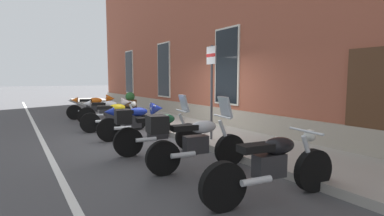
{
  "coord_description": "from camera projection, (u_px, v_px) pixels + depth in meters",
  "views": [
    {
      "loc": [
        7.37,
        -3.82,
        1.68
      ],
      "look_at": [
        1.09,
        0.15,
        0.93
      ],
      "focal_mm": 26.63,
      "sensor_mm": 36.0,
      "label": 1
    }
  ],
  "objects": [
    {
      "name": "ground_plane",
      "position": [
        168.0,
        136.0,
        8.4
      ],
      "size": [
        140.0,
        140.0,
        0.0
      ],
      "primitive_type": "plane",
      "color": "#424244"
    },
    {
      "name": "sidewalk",
      "position": [
        199.0,
        130.0,
        8.98
      ],
      "size": [
        33.55,
        2.22,
        0.15
      ],
      "primitive_type": "cube",
      "color": "gray",
      "rests_on": "ground_plane"
    },
    {
      "name": "lane_stripe",
      "position": [
        47.0,
        151.0,
        6.69
      ],
      "size": [
        33.55,
        0.12,
        0.01
      ],
      "primitive_type": "cube",
      "color": "silver",
      "rests_on": "ground_plane"
    },
    {
      "name": "brick_pub_facade",
      "position": [
        286.0,
        21.0,
        10.69
      ],
      "size": [
        27.55,
        5.76,
        7.75
      ],
      "color": "brown",
      "rests_on": "ground_plane"
    },
    {
      "name": "motorcycle_orange_sport",
      "position": [
        95.0,
        106.0,
        11.95
      ],
      "size": [
        0.92,
        2.03,
        1.04
      ],
      "color": "black",
      "rests_on": "ground_plane"
    },
    {
      "name": "motorcycle_white_sport",
      "position": [
        109.0,
        110.0,
        10.56
      ],
      "size": [
        0.94,
        2.01,
        1.01
      ],
      "color": "black",
      "rests_on": "ground_plane"
    },
    {
      "name": "motorcycle_yellow_naked",
      "position": [
        115.0,
        117.0,
        9.15
      ],
      "size": [
        0.73,
        2.06,
        0.96
      ],
      "color": "black",
      "rests_on": "ground_plane"
    },
    {
      "name": "motorcycle_blue_sport",
      "position": [
        137.0,
        119.0,
        7.93
      ],
      "size": [
        0.65,
        2.03,
        1.03
      ],
      "color": "black",
      "rests_on": "ground_plane"
    },
    {
      "name": "motorcycle_green_touring",
      "position": [
        155.0,
        130.0,
        6.38
      ],
      "size": [
        0.7,
        2.06,
        1.32
      ],
      "color": "black",
      "rests_on": "ground_plane"
    },
    {
      "name": "motorcycle_silver_touring",
      "position": [
        193.0,
        141.0,
        5.17
      ],
      "size": [
        0.69,
        1.98,
        1.35
      ],
      "color": "black",
      "rests_on": "ground_plane"
    },
    {
      "name": "motorcycle_black_naked",
      "position": [
        273.0,
        167.0,
        3.91
      ],
      "size": [
        0.62,
        2.19,
        0.96
      ],
      "color": "black",
      "rests_on": "ground_plane"
    },
    {
      "name": "parking_sign",
      "position": [
        211.0,
        79.0,
        7.15
      ],
      "size": [
        0.36,
        0.07,
        2.38
      ],
      "color": "#4C4C51",
      "rests_on": "sidewalk"
    },
    {
      "name": "barrel_planter",
      "position": [
        130.0,
        105.0,
        12.52
      ],
      "size": [
        0.59,
        0.59,
        0.97
      ],
      "color": "brown",
      "rests_on": "sidewalk"
    }
  ]
}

